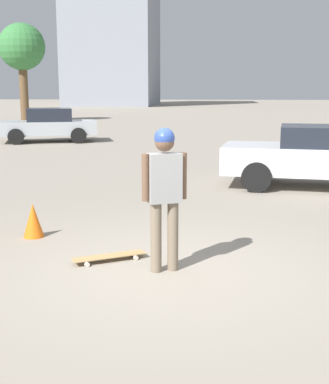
# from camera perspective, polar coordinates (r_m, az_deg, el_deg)

# --- Properties ---
(ground_plane) EXTENTS (220.00, 220.00, 0.00)m
(ground_plane) POSITION_cam_1_polar(r_m,az_deg,el_deg) (6.72, 0.00, -8.38)
(ground_plane) COLOR gray
(person) EXTENTS (0.53, 0.34, 1.77)m
(person) POSITION_cam_1_polar(r_m,az_deg,el_deg) (6.44, 0.00, 0.71)
(person) COLOR #7A6B56
(person) RESTS_ON ground_plane
(skateboard) EXTENTS (0.95, 0.65, 0.08)m
(skateboard) POSITION_cam_1_polar(r_m,az_deg,el_deg) (7.10, -5.93, -6.85)
(skateboard) COLOR tan
(skateboard) RESTS_ON ground_plane
(car_parked_near) EXTENTS (4.50, 2.35, 1.41)m
(car_parked_near) POSITION_cam_1_polar(r_m,az_deg,el_deg) (12.64, 16.26, 3.76)
(car_parked_near) COLOR silver
(car_parked_near) RESTS_ON ground_plane
(car_parked_far) EXTENTS (4.44, 3.02, 1.43)m
(car_parked_far) POSITION_cam_1_polar(r_m,az_deg,el_deg) (23.48, -12.34, 7.04)
(car_parked_far) COLOR #ADB2B7
(car_parked_far) RESTS_ON ground_plane
(building_block_distant) EXTENTS (11.39, 14.75, 24.60)m
(building_block_distant) POSITION_cam_1_polar(r_m,az_deg,el_deg) (76.61, -5.53, 18.42)
(building_block_distant) COLOR gray
(building_block_distant) RESTS_ON ground_plane
(tree_distant) EXTENTS (3.15, 3.15, 6.62)m
(tree_distant) POSITION_cam_1_polar(r_m,az_deg,el_deg) (38.62, -14.97, 14.57)
(tree_distant) COLOR brown
(tree_distant) RESTS_ON ground_plane
(traffic_cone) EXTENTS (0.31, 0.31, 0.52)m
(traffic_cone) POSITION_cam_1_polar(r_m,az_deg,el_deg) (8.37, -13.83, -2.95)
(traffic_cone) COLOR orange
(traffic_cone) RESTS_ON ground_plane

